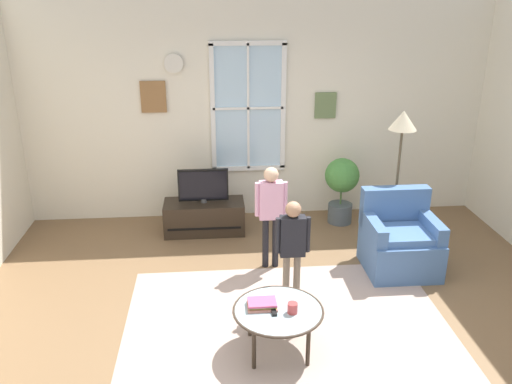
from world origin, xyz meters
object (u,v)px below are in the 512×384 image
(coffee_table, at_px, (278,312))
(person_pink_shirt, at_px, (271,206))
(armchair, at_px, (399,242))
(television, at_px, (203,185))
(cup, at_px, (293,308))
(potted_plant_by_window, at_px, (342,184))
(tv_stand, at_px, (204,217))
(book_stack, at_px, (262,304))
(remote_near_books, at_px, (273,311))
(person_black_shirt, at_px, (292,242))
(floor_lamp, at_px, (402,134))

(coffee_table, bearing_deg, person_pink_shirt, 86.03)
(armchair, bearing_deg, television, 152.07)
(cup, xyz_separation_m, potted_plant_by_window, (1.06, 2.68, 0.09))
(tv_stand, relative_size, potted_plant_by_window, 1.14)
(book_stack, distance_m, remote_near_books, 0.12)
(potted_plant_by_window, bearing_deg, armchair, -74.88)
(tv_stand, relative_size, book_stack, 4.06)
(armchair, xyz_separation_m, potted_plant_by_window, (-0.35, 1.30, 0.22))
(tv_stand, distance_m, remote_near_books, 2.58)
(armchair, bearing_deg, person_black_shirt, -153.87)
(coffee_table, height_order, potted_plant_by_window, potted_plant_by_window)
(person_black_shirt, distance_m, floor_lamp, 2.04)
(remote_near_books, distance_m, person_black_shirt, 0.81)
(potted_plant_by_window, bearing_deg, remote_near_books, -114.58)
(armchair, relative_size, book_stack, 3.48)
(tv_stand, distance_m, person_pink_shirt, 1.34)
(book_stack, distance_m, person_pink_shirt, 1.49)
(television, bearing_deg, person_pink_shirt, -52.91)
(tv_stand, bearing_deg, person_pink_shirt, -52.99)
(television, distance_m, person_black_shirt, 1.98)
(person_pink_shirt, distance_m, person_black_shirt, 0.81)
(armchair, distance_m, person_black_shirt, 1.49)
(book_stack, distance_m, person_black_shirt, 0.77)
(tv_stand, distance_m, coffee_table, 2.56)
(cup, relative_size, potted_plant_by_window, 0.10)
(cup, bearing_deg, floor_lamp, 52.43)
(potted_plant_by_window, bearing_deg, floor_lamp, -53.25)
(person_pink_shirt, xyz_separation_m, person_black_shirt, (0.12, -0.80, -0.05))
(cup, height_order, potted_plant_by_window, potted_plant_by_window)
(cup, bearing_deg, person_pink_shirt, 90.36)
(cup, height_order, remote_near_books, cup)
(tv_stand, relative_size, person_pink_shirt, 0.86)
(floor_lamp, bearing_deg, television, 167.53)
(armchair, height_order, person_pink_shirt, person_pink_shirt)
(remote_near_books, bearing_deg, person_black_shirt, 69.89)
(cup, distance_m, remote_near_books, 0.16)
(remote_near_books, distance_m, potted_plant_by_window, 2.92)
(coffee_table, bearing_deg, television, 104.50)
(remote_near_books, bearing_deg, television, 103.40)
(person_black_shirt, xyz_separation_m, floor_lamp, (1.44, 1.27, 0.69))
(book_stack, height_order, person_pink_shirt, person_pink_shirt)
(coffee_table, xyz_separation_m, potted_plant_by_window, (1.17, 2.62, 0.16))
(book_stack, height_order, cup, cup)
(floor_lamp, bearing_deg, book_stack, -133.23)
(coffee_table, height_order, person_pink_shirt, person_pink_shirt)
(television, distance_m, cup, 2.64)
(television, xyz_separation_m, remote_near_books, (0.59, -2.50, -0.22))
(coffee_table, relative_size, potted_plant_by_window, 0.87)
(television, distance_m, coffee_table, 2.56)
(coffee_table, relative_size, person_pink_shirt, 0.66)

